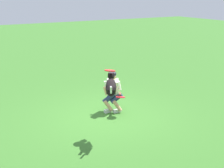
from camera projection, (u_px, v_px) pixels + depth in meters
name	position (u px, v px, depth m)	size (l,w,h in m)	color
ground_plane	(108.00, 118.00, 9.12)	(60.00, 60.00, 0.00)	#376D27
person	(113.00, 91.00, 9.34)	(0.62, 0.71, 1.29)	silver
dog	(111.00, 86.00, 7.31)	(0.57, 0.89, 0.52)	black
frisbee_flying	(110.00, 71.00, 7.43)	(0.27, 0.27, 0.02)	red
frisbee_held	(120.00, 97.00, 9.07)	(0.28, 0.28, 0.02)	red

